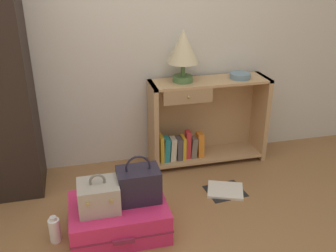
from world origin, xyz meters
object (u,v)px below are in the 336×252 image
table_lamp (183,49)px  bowl (240,76)px  bookshelf (202,123)px  train_case (99,196)px  bottle (55,230)px  suitcase_large (119,217)px  handbag (139,184)px  open_book_on_floor (225,190)px

table_lamp → bowl: bearing=-3.0°
bookshelf → table_lamp: size_ratio=2.40×
train_case → bottle: train_case is taller
suitcase_large → table_lamp: bearing=50.7°
bookshelf → table_lamp: bearing=-178.6°
bookshelf → handbag: size_ratio=3.13×
train_case → handbag: bearing=8.8°
bowl → bookshelf: bearing=174.4°
handbag → bookshelf: bearing=48.5°
bowl → open_book_on_floor: size_ratio=0.52×
bookshelf → handbag: bookshelf is taller
bookshelf → bowl: 0.53m
bottle → open_book_on_floor: bearing=12.0°
train_case → suitcase_large: bearing=10.7°
table_lamp → suitcase_large: table_lamp is taller
suitcase_large → bottle: (-0.43, -0.00, -0.02)m
train_case → bookshelf: bearing=40.8°
suitcase_large → open_book_on_floor: 0.94m
train_case → open_book_on_floor: (1.02, 0.30, -0.31)m
handbag → bowl: bearing=37.0°
suitcase_large → bookshelf: bearing=43.8°
suitcase_large → bottle: bearing=-179.7°
table_lamp → open_book_on_floor: (0.21, -0.56, -1.05)m
bowl → open_book_on_floor: bearing=-119.3°
suitcase_large → open_book_on_floor: (0.90, 0.28, -0.10)m
table_lamp → train_case: bearing=-133.2°
table_lamp → handbag: bearing=-123.2°
open_book_on_floor → bottle: bearing=-168.0°
bowl → train_case: bearing=-147.8°
table_lamp → bottle: table_lamp is taller
suitcase_large → open_book_on_floor: size_ratio=1.88×
table_lamp → bowl: table_lamp is taller
bowl → open_book_on_floor: bowl is taller
handbag → bottle: (-0.58, -0.02, -0.25)m
handbag → bottle: 0.63m
train_case → open_book_on_floor: 1.11m
bottle → suitcase_large: bearing=0.3°
table_lamp → bookshelf: bearing=1.4°
bookshelf → bowl: (0.32, -0.03, 0.43)m
table_lamp → bowl: size_ratio=2.40×
bookshelf → suitcase_large: (-0.87, -0.84, -0.26)m
train_case → bottle: bearing=176.0°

